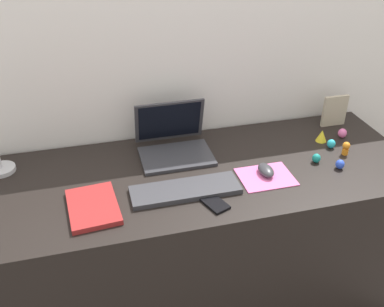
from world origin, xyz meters
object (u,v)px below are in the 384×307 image
(keyboard, at_px, (185,190))
(toy_figurine_pink, at_px, (342,133))
(toy_figurine_orange, at_px, (346,148))
(mouse, at_px, (266,170))
(toy_figurine_yellow, at_px, (322,136))
(cell_phone, at_px, (212,202))
(notebook_pad, at_px, (93,207))
(toy_figurine_teal, at_px, (316,158))
(laptop, at_px, (173,140))
(toy_figurine_blue, at_px, (340,164))
(toy_figurine_cyan, at_px, (331,144))
(picture_frame, at_px, (335,111))

(keyboard, relative_size, toy_figurine_pink, 9.43)
(toy_figurine_pink, bearing_deg, toy_figurine_orange, -116.27)
(mouse, xyz_separation_m, toy_figurine_yellow, (0.35, 0.19, 0.01))
(mouse, relative_size, toy_figurine_yellow, 1.78)
(cell_phone, bearing_deg, keyboard, 109.38)
(notebook_pad, relative_size, toy_figurine_yellow, 4.46)
(toy_figurine_teal, bearing_deg, toy_figurine_orange, 10.05)
(notebook_pad, bearing_deg, toy_figurine_teal, 0.42)
(cell_phone, bearing_deg, mouse, 3.99)
(laptop, bearing_deg, toy_figurine_orange, -16.56)
(toy_figurine_yellow, relative_size, toy_figurine_teal, 1.39)
(laptop, bearing_deg, toy_figurine_blue, -25.92)
(keyboard, bearing_deg, toy_figurine_orange, 7.23)
(keyboard, relative_size, toy_figurine_cyan, 10.29)
(notebook_pad, height_order, toy_figurine_cyan, toy_figurine_cyan)
(keyboard, height_order, toy_figurine_cyan, toy_figurine_cyan)
(laptop, bearing_deg, notebook_pad, -138.89)
(picture_frame, relative_size, toy_figurine_cyan, 3.77)
(notebook_pad, distance_m, toy_figurine_teal, 0.92)
(keyboard, bearing_deg, toy_figurine_yellow, 17.88)
(mouse, relative_size, toy_figurine_orange, 1.64)
(keyboard, relative_size, picture_frame, 2.73)
(toy_figurine_cyan, bearing_deg, notebook_pad, -170.68)
(notebook_pad, height_order, toy_figurine_yellow, toy_figurine_yellow)
(toy_figurine_cyan, relative_size, toy_figurine_pink, 0.92)
(notebook_pad, relative_size, toy_figurine_orange, 4.11)
(mouse, bearing_deg, toy_figurine_cyan, 18.94)
(notebook_pad, xyz_separation_m, toy_figurine_orange, (1.06, 0.11, 0.02))
(toy_figurine_pink, bearing_deg, keyboard, -164.05)
(keyboard, xyz_separation_m, cell_phone, (0.08, -0.09, -0.01))
(laptop, xyz_separation_m, toy_figurine_yellow, (0.66, -0.08, -0.03))
(toy_figurine_blue, bearing_deg, toy_figurine_orange, 48.90)
(keyboard, relative_size, toy_figurine_yellow, 7.62)
(mouse, distance_m, picture_frame, 0.57)
(mouse, xyz_separation_m, toy_figurine_orange, (0.39, 0.06, 0.01))
(picture_frame, bearing_deg, toy_figurine_orange, -108.79)
(picture_frame, bearing_deg, cell_phone, -149.36)
(mouse, relative_size, notebook_pad, 0.40)
(notebook_pad, height_order, toy_figurine_blue, toy_figurine_blue)
(picture_frame, relative_size, toy_figurine_teal, 3.87)
(picture_frame, height_order, toy_figurine_orange, picture_frame)
(mouse, bearing_deg, picture_frame, 33.43)
(keyboard, distance_m, toy_figurine_cyan, 0.71)
(laptop, height_order, cell_phone, laptop)
(laptop, xyz_separation_m, toy_figurine_orange, (0.70, -0.21, -0.02))
(laptop, xyz_separation_m, keyboard, (-0.02, -0.30, -0.04))
(notebook_pad, xyz_separation_m, toy_figurine_cyan, (1.03, 0.17, 0.01))
(cell_phone, relative_size, toy_figurine_pink, 2.94)
(keyboard, distance_m, toy_figurine_blue, 0.64)
(cell_phone, bearing_deg, toy_figurine_blue, -12.29)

